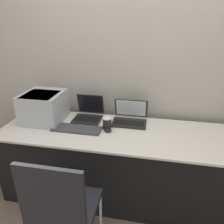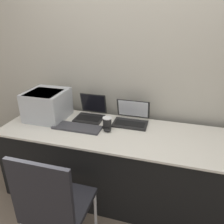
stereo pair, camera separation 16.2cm
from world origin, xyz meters
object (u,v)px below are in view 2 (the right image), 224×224
(external_keyboard, at_px, (77,127))
(chair, at_px, (53,203))
(printer, at_px, (47,104))
(laptop_right, at_px, (131,118))
(mouse, at_px, (107,130))
(coffee_cup, at_px, (107,123))
(laptop_left, at_px, (91,113))

(external_keyboard, distance_m, chair, 0.77)
(printer, relative_size, chair, 0.42)
(laptop_right, xyz_separation_m, mouse, (-0.18, -0.25, -0.03))
(coffee_cup, height_order, mouse, coffee_cup)
(laptop_left, height_order, coffee_cup, laptop_left)
(laptop_right, bearing_deg, printer, -171.40)
(printer, height_order, laptop_right, printer)
(mouse, bearing_deg, laptop_right, 55.22)
(chair, bearing_deg, mouse, 77.27)
(external_keyboard, bearing_deg, laptop_left, 82.35)
(external_keyboard, height_order, coffee_cup, coffee_cup)
(laptop_left, xyz_separation_m, external_keyboard, (-0.04, -0.27, -0.04))
(laptop_left, distance_m, external_keyboard, 0.28)
(printer, distance_m, mouse, 0.72)
(laptop_right, xyz_separation_m, chair, (-0.35, -1.00, -0.25))
(coffee_cup, bearing_deg, laptop_right, 44.71)
(external_keyboard, xyz_separation_m, mouse, (0.30, 0.02, 0.01))
(laptop_right, distance_m, coffee_cup, 0.28)
(mouse, distance_m, chair, 0.79)
(external_keyboard, bearing_deg, laptop_right, 29.54)
(laptop_left, relative_size, external_keyboard, 0.61)
(printer, height_order, mouse, printer)
(printer, xyz_separation_m, laptop_right, (0.87, 0.13, -0.11))
(chair, bearing_deg, laptop_right, 70.95)
(printer, bearing_deg, chair, -58.71)
(printer, relative_size, mouse, 5.53)
(laptop_right, distance_m, mouse, 0.31)
(printer, bearing_deg, external_keyboard, -19.49)
(laptop_left, bearing_deg, laptop_right, -0.41)
(laptop_left, xyz_separation_m, laptop_right, (0.44, -0.00, -0.00))
(external_keyboard, relative_size, chair, 0.50)
(laptop_left, distance_m, mouse, 0.37)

